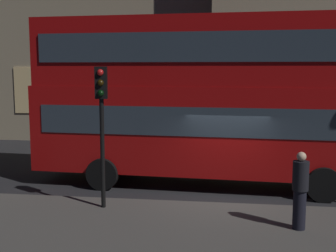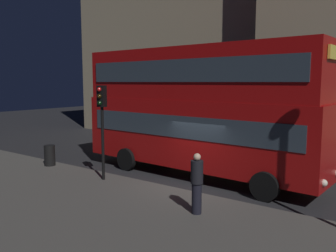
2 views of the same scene
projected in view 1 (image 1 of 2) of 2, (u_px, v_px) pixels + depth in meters
ground_plane at (226, 199)px, 13.08m from camera, size 80.00×80.00×0.00m
double_decker_bus at (202, 93)px, 14.28m from camera, size 11.29×3.17×5.52m
traffic_light_near_kerb at (101, 107)px, 11.55m from camera, size 0.36×0.39×3.83m
pedestrian at (300, 190)px, 10.19m from camera, size 0.38×0.38×1.86m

